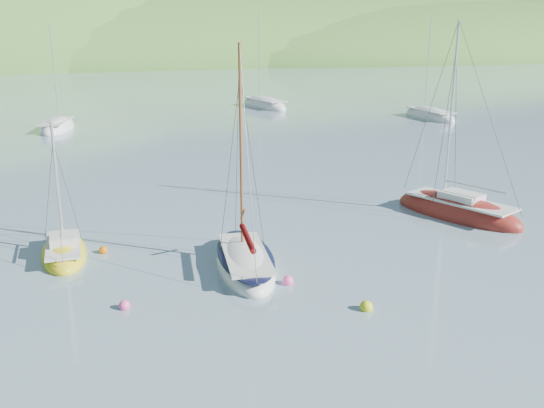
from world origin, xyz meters
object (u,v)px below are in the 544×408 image
object	(u,v)px
distant_sloop_d	(429,117)
sailboat_yellow	(64,252)
sloop_red	(457,212)
daysailer_white	(245,262)
distant_sloop_b	(264,106)
distant_sloop_a	(58,128)

from	to	relation	value
distant_sloop_d	sailboat_yellow	bearing A→B (deg)	-145.13
sloop_red	sailboat_yellow	distance (m)	19.71
daysailer_white	distant_sloop_d	world-z (taller)	distant_sloop_d
daysailer_white	distant_sloop_b	xyz separation A→B (m)	(15.35, 47.58, -0.02)
sailboat_yellow	distant_sloop_a	bearing A→B (deg)	91.15
distant_sloop_b	distant_sloop_d	distance (m)	19.85
sailboat_yellow	distant_sloop_b	distance (m)	49.37
sailboat_yellow	distant_sloop_a	world-z (taller)	distant_sloop_a
daysailer_white	distant_sloop_d	size ratio (longest dim) A/B	0.87
sloop_red	distant_sloop_b	world-z (taller)	distant_sloop_b
sailboat_yellow	distant_sloop_b	xyz separation A→B (m)	(22.53, 43.93, 0.04)
daysailer_white	distant_sloop_b	size ratio (longest dim) A/B	0.79
sloop_red	sailboat_yellow	size ratio (longest dim) A/B	1.70
sloop_red	daysailer_white	bearing A→B (deg)	171.81
sloop_red	distant_sloop_a	size ratio (longest dim) A/B	1.03
daysailer_white	distant_sloop_d	distance (m)	44.93
sloop_red	distant_sloop_d	size ratio (longest dim) A/B	0.97
distant_sloop_a	distant_sloop_b	bearing A→B (deg)	34.30
distant_sloop_b	daysailer_white	bearing A→B (deg)	-122.24
sloop_red	sailboat_yellow	world-z (taller)	sloop_red
sloop_red	sailboat_yellow	bearing A→B (deg)	155.92
daysailer_white	sailboat_yellow	distance (m)	8.06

